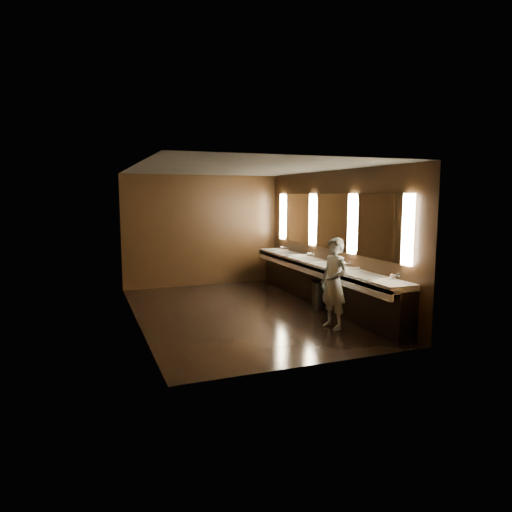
{
  "coord_description": "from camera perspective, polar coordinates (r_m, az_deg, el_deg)",
  "views": [
    {
      "loc": [
        -2.9,
        -8.28,
        2.3
      ],
      "look_at": [
        0.3,
        0.0,
        1.11
      ],
      "focal_mm": 32.0,
      "sensor_mm": 36.0,
      "label": 1
    }
  ],
  "objects": [
    {
      "name": "sink_counter",
      "position": [
        9.68,
        8.26,
        -3.18
      ],
      "size": [
        0.55,
        5.4,
        1.01
      ],
      "color": "black",
      "rests_on": "floor"
    },
    {
      "name": "floor",
      "position": [
        9.07,
        -1.8,
        -7.06
      ],
      "size": [
        6.0,
        6.0,
        0.0
      ],
      "primitive_type": "plane",
      "color": "black",
      "rests_on": "ground"
    },
    {
      "name": "mirror_band",
      "position": [
        9.62,
        9.38,
        4.26
      ],
      "size": [
        0.06,
        5.03,
        1.15
      ],
      "color": "#FBE4B9",
      "rests_on": "wall_right"
    },
    {
      "name": "person",
      "position": [
        7.97,
        9.73,
        -3.39
      ],
      "size": [
        0.48,
        0.64,
        1.58
      ],
      "primitive_type": "imported",
      "rotation": [
        0.0,
        0.0,
        -1.38
      ],
      "color": "#8FB3D5",
      "rests_on": "floor"
    },
    {
      "name": "wall_front",
      "position": [
        6.09,
        7.56,
        -0.93
      ],
      "size": [
        4.0,
        0.02,
        2.8
      ],
      "primitive_type": "cube",
      "color": "black",
      "rests_on": "floor"
    },
    {
      "name": "wall_back",
      "position": [
        11.68,
        -6.73,
        3.16
      ],
      "size": [
        4.0,
        0.02,
        2.8
      ],
      "primitive_type": "cube",
      "color": "black",
      "rests_on": "floor"
    },
    {
      "name": "wall_left",
      "position": [
        8.37,
        -14.87,
        1.21
      ],
      "size": [
        0.02,
        6.0,
        2.8
      ],
      "primitive_type": "cube",
      "color": "black",
      "rests_on": "floor"
    },
    {
      "name": "wall_right",
      "position": [
        9.66,
        9.43,
        2.19
      ],
      "size": [
        0.02,
        6.0,
        2.8
      ],
      "primitive_type": "cube",
      "color": "black",
      "rests_on": "floor"
    },
    {
      "name": "trash_bin",
      "position": [
        9.32,
        8.14,
        -4.93
      ],
      "size": [
        0.45,
        0.45,
        0.57
      ],
      "primitive_type": "cylinder",
      "rotation": [
        0.0,
        0.0,
        -0.26
      ],
      "color": "black",
      "rests_on": "floor"
    },
    {
      "name": "ceiling",
      "position": [
        8.78,
        -1.88,
        10.9
      ],
      "size": [
        4.0,
        6.0,
        0.02
      ],
      "primitive_type": "cube",
      "color": "#2D2D2B",
      "rests_on": "wall_back"
    }
  ]
}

